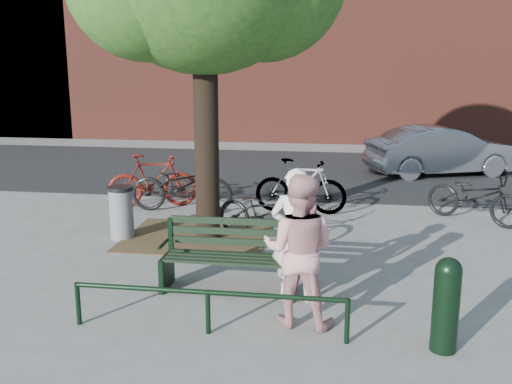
% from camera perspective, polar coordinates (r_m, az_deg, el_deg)
% --- Properties ---
extents(ground, '(90.00, 90.00, 0.00)m').
position_cam_1_polar(ground, '(7.53, -2.66, -9.86)').
color(ground, gray).
rests_on(ground, ground).
extents(dirt_pit, '(2.40, 2.00, 0.02)m').
position_cam_1_polar(dirt_pit, '(9.76, -5.93, -4.49)').
color(dirt_pit, brown).
rests_on(dirt_pit, ground).
extents(road, '(40.00, 7.00, 0.01)m').
position_cam_1_polar(road, '(15.65, 3.38, 2.13)').
color(road, black).
rests_on(road, ground).
extents(park_bench, '(1.74, 0.54, 0.97)m').
position_cam_1_polar(park_bench, '(7.44, -2.58, -6.22)').
color(park_bench, black).
rests_on(park_bench, ground).
extents(guard_railing, '(3.06, 0.06, 0.51)m').
position_cam_1_polar(guard_railing, '(6.30, -4.85, -10.61)').
color(guard_railing, black).
rests_on(guard_railing, ground).
extents(person_left, '(0.63, 0.44, 1.68)m').
position_cam_1_polar(person_left, '(7.02, 3.97, -4.31)').
color(person_left, white).
rests_on(person_left, ground).
extents(person_right, '(0.92, 0.76, 1.73)m').
position_cam_1_polar(person_right, '(6.37, 4.31, -5.85)').
color(person_right, '#D49391').
rests_on(person_right, ground).
extents(bollard, '(0.27, 0.27, 1.01)m').
position_cam_1_polar(bollard, '(6.19, 18.49, -10.34)').
color(bollard, black).
rests_on(bollard, ground).
extents(litter_bin, '(0.43, 0.43, 0.89)m').
position_cam_1_polar(litter_bin, '(9.84, -13.31, -1.97)').
color(litter_bin, gray).
rests_on(litter_bin, ground).
extents(bicycle_a, '(2.07, 0.86, 1.07)m').
position_cam_1_polar(bicycle_a, '(11.40, -7.43, 0.70)').
color(bicycle_a, black).
rests_on(bicycle_a, ground).
extents(bicycle_b, '(1.90, 1.00, 1.10)m').
position_cam_1_polar(bicycle_b, '(11.83, -10.29, 1.13)').
color(bicycle_b, '#59130C').
rests_on(bicycle_b, ground).
extents(bicycle_c, '(1.92, 1.36, 0.96)m').
position_cam_1_polar(bicycle_c, '(9.44, 0.81, -2.05)').
color(bicycle_c, black).
rests_on(bicycle_c, ground).
extents(bicycle_d, '(1.84, 0.65, 1.08)m').
position_cam_1_polar(bicycle_d, '(11.18, 4.48, 0.59)').
color(bicycle_d, gray).
rests_on(bicycle_d, ground).
extents(bicycle_e, '(1.89, 1.62, 0.98)m').
position_cam_1_polar(bicycle_e, '(11.29, 21.05, -0.39)').
color(bicycle_e, black).
rests_on(bicycle_e, ground).
extents(parked_car, '(4.15, 2.60, 1.29)m').
position_cam_1_polar(parked_car, '(15.75, 18.13, 3.94)').
color(parked_car, gray).
rests_on(parked_car, ground).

